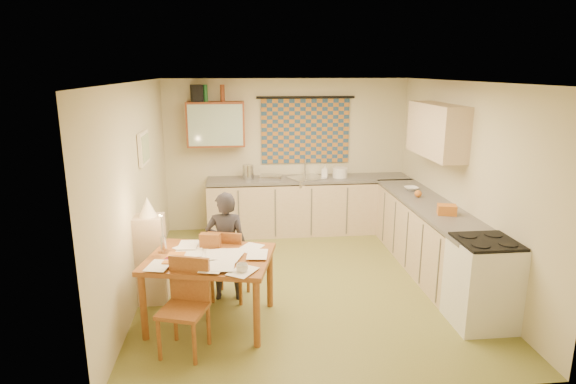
{
  "coord_description": "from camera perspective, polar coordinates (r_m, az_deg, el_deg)",
  "views": [
    {
      "loc": [
        -0.82,
        -5.62,
        2.64
      ],
      "look_at": [
        -0.2,
        0.2,
        1.14
      ],
      "focal_mm": 30.0,
      "sensor_mm": 36.0,
      "label": 1
    }
  ],
  "objects": [
    {
      "name": "letter_rack",
      "position": [
        5.33,
        -9.2,
        -5.71
      ],
      "size": [
        0.24,
        0.14,
        0.16
      ],
      "primitive_type": "cube",
      "rotation": [
        0.0,
        0.0,
        -0.2
      ],
      "color": "brown",
      "rests_on": "dining_table"
    },
    {
      "name": "shelf_stand",
      "position": [
        5.8,
        -15.88,
        -7.67
      ],
      "size": [
        0.32,
        0.3,
        1.04
      ],
      "primitive_type": "cube",
      "color": "tan",
      "rests_on": "floor"
    },
    {
      "name": "eyeglasses",
      "position": [
        4.81,
        -8.51,
        -8.85
      ],
      "size": [
        0.13,
        0.06,
        0.02
      ],
      "primitive_type": "cube",
      "rotation": [
        0.0,
        0.0,
        -0.11
      ],
      "color": "black",
      "rests_on": "dining_table"
    },
    {
      "name": "wall_right",
      "position": [
        6.44,
        20.17,
        0.99
      ],
      "size": [
        0.02,
        4.5,
        2.5
      ],
      "primitive_type": "cube",
      "color": "beige",
      "rests_on": "floor"
    },
    {
      "name": "wall_back",
      "position": [
        8.04,
        -0.11,
        4.4
      ],
      "size": [
        4.0,
        0.02,
        2.5
      ],
      "primitive_type": "cube",
      "color": "beige",
      "rests_on": "floor"
    },
    {
      "name": "tap",
      "position": [
        7.99,
        2.05,
        2.93
      ],
      "size": [
        0.03,
        0.03,
        0.28
      ],
      "primitive_type": "cylinder",
      "rotation": [
        0.0,
        0.0,
        -0.07
      ],
      "color": "silver",
      "rests_on": "counter_back"
    },
    {
      "name": "counter_right",
      "position": [
        6.74,
        16.34,
        -5.21
      ],
      "size": [
        0.62,
        2.95,
        0.92
      ],
      "color": "tan",
      "rests_on": "floor"
    },
    {
      "name": "chair_far",
      "position": [
        5.79,
        -6.87,
        -9.93
      ],
      "size": [
        0.49,
        0.49,
        0.87
      ],
      "rotation": [
        0.0,
        0.0,
        2.86
      ],
      "color": "brown",
      "rests_on": "floor"
    },
    {
      "name": "lampshade",
      "position": [
        5.61,
        -16.32,
        -1.69
      ],
      "size": [
        0.2,
        0.2,
        0.22
      ],
      "primitive_type": "cone",
      "color": "white",
      "rests_on": "shelf_stand"
    },
    {
      "name": "magazine",
      "position": [
        5.03,
        -14.8,
        -8.08
      ],
      "size": [
        0.32,
        0.35,
        0.02
      ],
      "primitive_type": "imported",
      "rotation": [
        0.0,
        0.0,
        -0.27
      ],
      "color": "maroon",
      "rests_on": "dining_table"
    },
    {
      "name": "counter_back",
      "position": [
        7.96,
        2.46,
        -1.62
      ],
      "size": [
        3.3,
        0.62,
        0.92
      ],
      "color": "tan",
      "rests_on": "floor"
    },
    {
      "name": "book",
      "position": [
        5.17,
        -14.18,
        -7.45
      ],
      "size": [
        0.22,
        0.27,
        0.02
      ],
      "primitive_type": "imported",
      "rotation": [
        0.0,
        0.0,
        -0.08
      ],
      "color": "#C76D23",
      "rests_on": "dining_table"
    },
    {
      "name": "ceiling",
      "position": [
        5.68,
        2.3,
        13.02
      ],
      "size": [
        4.0,
        4.5,
        0.02
      ],
      "primitive_type": "cube",
      "color": "white",
      "rests_on": "floor"
    },
    {
      "name": "speaker",
      "position": [
        7.73,
        -10.79,
        11.43
      ],
      "size": [
        0.21,
        0.24,
        0.26
      ],
      "primitive_type": "cube",
      "rotation": [
        0.0,
        0.0,
        0.28
      ],
      "color": "black",
      "rests_on": "wall_cabinet"
    },
    {
      "name": "wall_cabinet",
      "position": [
        7.75,
        -8.54,
        7.97
      ],
      "size": [
        0.9,
        0.34,
        0.7
      ],
      "primitive_type": "cube",
      "color": "maroon",
      "rests_on": "wall_back"
    },
    {
      "name": "bowl",
      "position": [
        7.27,
        14.4,
        0.41
      ],
      "size": [
        0.21,
        0.21,
        0.05
      ],
      "primitive_type": "imported",
      "rotation": [
        0.0,
        0.0,
        0.02
      ],
      "color": "white",
      "rests_on": "counter_right"
    },
    {
      "name": "chair_near",
      "position": [
        4.85,
        -12.13,
        -15.11
      ],
      "size": [
        0.52,
        0.52,
        0.9
      ],
      "rotation": [
        0.0,
        0.0,
        -0.32
      ],
      "color": "brown",
      "rests_on": "floor"
    },
    {
      "name": "dish_rack",
      "position": [
        7.77,
        -2.06,
        1.78
      ],
      "size": [
        0.4,
        0.36,
        0.06
      ],
      "primitive_type": "cube",
      "rotation": [
        0.0,
        0.0,
        -0.19
      ],
      "color": "silver",
      "rests_on": "counter_back"
    },
    {
      "name": "candle_holder",
      "position": [
        5.29,
        -14.55,
        -6.03
      ],
      "size": [
        0.07,
        0.07,
        0.18
      ],
      "primitive_type": "cylinder",
      "rotation": [
        0.0,
        0.0,
        0.11
      ],
      "color": "silver",
      "rests_on": "dining_table"
    },
    {
      "name": "sink",
      "position": [
        7.85,
        2.26,
        1.38
      ],
      "size": [
        0.69,
        0.63,
        0.1
      ],
      "primitive_type": "cube",
      "rotation": [
        0.0,
        0.0,
        0.42
      ],
      "color": "silver",
      "rests_on": "counter_back"
    },
    {
      "name": "person",
      "position": [
        5.65,
        -7.32,
        -6.39
      ],
      "size": [
        0.53,
        0.39,
        1.3
      ],
      "primitive_type": "imported",
      "rotation": [
        0.0,
        0.0,
        3.06
      ],
      "color": "black",
      "rests_on": "floor"
    },
    {
      "name": "papers",
      "position": [
        5.07,
        -9.38,
        -7.59
      ],
      "size": [
        1.23,
        1.12,
        0.03
      ],
      "rotation": [
        0.0,
        0.0,
        -0.22
      ],
      "color": "white",
      "rests_on": "dining_table"
    },
    {
      "name": "wall_left",
      "position": [
        5.91,
        -17.49,
        0.06
      ],
      "size": [
        0.02,
        4.5,
        2.5
      ],
      "primitive_type": "cube",
      "color": "beige",
      "rests_on": "floor"
    },
    {
      "name": "upper_cabinet_right",
      "position": [
        6.76,
        17.2,
        7.0
      ],
      "size": [
        0.34,
        1.3,
        0.7
      ],
      "primitive_type": "cube",
      "color": "tan",
      "rests_on": "wall_right"
    },
    {
      "name": "orange_bag",
      "position": [
        6.17,
        18.31,
        -2.01
      ],
      "size": [
        0.26,
        0.22,
        0.12
      ],
      "primitive_type": "cube",
      "rotation": [
        0.0,
        0.0,
        -0.29
      ],
      "color": "#C76D23",
      "rests_on": "counter_right"
    },
    {
      "name": "print_canvas",
      "position": [
        6.19,
        -16.51,
        5.03
      ],
      "size": [
        0.01,
        0.42,
        0.32
      ],
      "primitive_type": "cube",
      "color": "beige",
      "rests_on": "wall_left"
    },
    {
      "name": "kettle",
      "position": [
        7.74,
        -4.75,
        2.36
      ],
      "size": [
        0.18,
        0.18,
        0.24
      ],
      "primitive_type": "cylinder",
      "rotation": [
        0.0,
        0.0,
        0.01
      ],
      "color": "silver",
      "rests_on": "counter_back"
    },
    {
      "name": "window_blind",
      "position": [
        7.98,
        2.08,
        7.21
      ],
      "size": [
        1.45,
        0.03,
        1.05
      ],
      "primitive_type": "cube",
      "color": "navy",
      "rests_on": "wall_back"
    },
    {
      "name": "wall_front",
      "position": [
        3.73,
        7.16,
        -7.69
      ],
      "size": [
        4.0,
        0.02,
        2.5
      ],
      "primitive_type": "cube",
      "color": "beige",
      "rests_on": "floor"
    },
    {
      "name": "bottle_green",
      "position": [
        7.72,
        -9.76,
        11.48
      ],
      "size": [
        0.07,
        0.07,
        0.26
      ],
      "primitive_type": "cylinder",
      "rotation": [
        0.0,
        0.0,
        -0.03
      ],
      "color": "#195926",
      "rests_on": "wall_cabinet"
    },
    {
      "name": "fruit_orange",
      "position": [
        6.89,
        15.16,
        -0.2
      ],
      "size": [
        0.1,
        0.1,
        0.1
      ],
      "primitive_type": "sphere",
      "color": "#C76D23",
      "rests_on": "counter_right"
    },
    {
      "name": "stove",
      "position": [
        5.52,
        22.07,
        -9.94
      ],
      "size": [
        0.61,
        0.61,
        0.94
      ],
      "color": "white",
      "rests_on": "floor"
    },
    {
      "name": "curtain_rod",
      "position": [
        7.91,
        2.13,
        11.15
      ],
      "size": [
        1.6,
        0.04,
        0.04
      ],
      "primitive_type": "cylinder",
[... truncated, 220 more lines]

